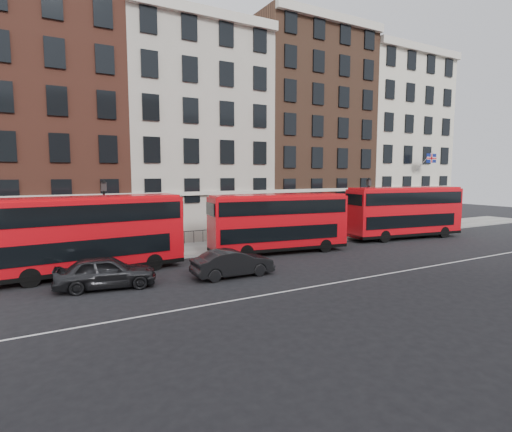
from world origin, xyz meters
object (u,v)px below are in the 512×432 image
bus_d (404,211)px  car_rear (106,272)px  bus_b (87,233)px  car_front (233,263)px  bus_c (278,222)px  traffic_light (430,207)px

bus_d → car_rear: 26.27m
bus_b → car_front: 8.56m
bus_d → car_front: size_ratio=2.40×
car_rear → car_front: 6.75m
bus_c → car_rear: bus_c is taller
car_rear → traffic_light: 32.80m
car_rear → bus_d: bearing=-73.1°
bus_d → car_front: bearing=-159.3°
bus_c → bus_d: bearing=8.0°
bus_b → car_front: bearing=-36.2°
bus_d → traffic_light: bearing=26.7°
bus_c → traffic_light: 19.83m
traffic_light → bus_c: bearing=-173.7°
car_rear → car_front: (6.66, -1.05, -0.07)m
bus_c → traffic_light: (19.71, 2.16, 0.13)m
car_front → traffic_light: size_ratio=1.43×
car_front → bus_d: bearing=-76.0°
car_front → traffic_light: bearing=-74.5°
bus_b → traffic_light: (32.74, 2.17, 0.02)m
car_rear → car_front: car_rear is taller
bus_b → bus_c: bearing=-4.0°
car_front → car_rear: bearing=82.0°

